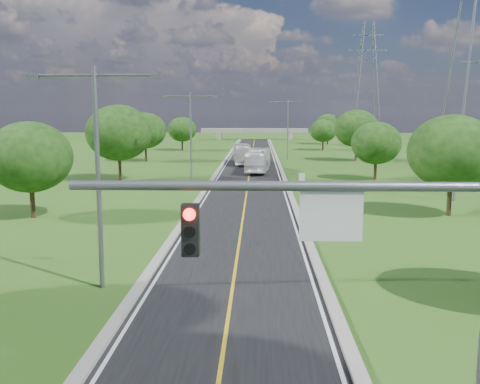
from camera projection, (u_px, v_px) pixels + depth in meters
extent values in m
plane|color=#2B5016|center=(250.00, 172.00, 71.84)|extent=(260.00, 260.00, 0.00)
cube|color=black|center=(250.00, 167.00, 77.76)|extent=(8.00, 150.00, 0.06)
cube|color=gray|center=(221.00, 166.00, 77.89)|extent=(0.50, 150.00, 0.22)
cube|color=gray|center=(280.00, 166.00, 77.60)|extent=(0.50, 150.00, 0.22)
cylinder|color=slate|center=(281.00, 186.00, 10.52)|extent=(8.40, 0.20, 0.20)
cube|color=black|center=(191.00, 230.00, 10.71)|extent=(0.35, 0.28, 1.05)
cylinder|color=#FF140C|center=(189.00, 214.00, 10.50)|extent=(0.24, 0.06, 0.24)
cube|color=white|center=(331.00, 216.00, 10.57)|extent=(1.25, 0.06, 1.00)
cylinder|color=slate|center=(302.00, 185.00, 49.74)|extent=(0.08, 0.08, 2.40)
cube|color=white|center=(302.00, 177.00, 49.59)|extent=(0.55, 0.04, 0.70)
cube|color=gray|center=(219.00, 136.00, 151.07)|extent=(1.20, 3.00, 2.00)
cube|color=gray|center=(290.00, 136.00, 150.39)|extent=(1.20, 3.00, 2.00)
cube|color=gray|center=(254.00, 131.00, 150.49)|extent=(30.00, 3.00, 1.20)
cylinder|color=slate|center=(98.00, 180.00, 23.86)|extent=(0.22, 0.22, 10.00)
cylinder|color=slate|center=(62.00, 75.00, 23.22)|extent=(2.80, 0.12, 0.12)
cylinder|color=slate|center=(126.00, 75.00, 23.12)|extent=(2.80, 0.12, 0.12)
cube|color=slate|center=(33.00, 77.00, 23.27)|extent=(0.50, 0.25, 0.18)
cube|color=slate|center=(156.00, 76.00, 23.09)|extent=(0.50, 0.25, 0.18)
cylinder|color=slate|center=(191.00, 140.00, 56.47)|extent=(0.22, 0.22, 10.00)
cylinder|color=slate|center=(177.00, 96.00, 55.83)|extent=(2.80, 0.12, 0.12)
cylinder|color=slate|center=(204.00, 96.00, 55.73)|extent=(2.80, 0.12, 0.12)
cube|color=slate|center=(165.00, 97.00, 55.88)|extent=(0.50, 0.25, 0.18)
cube|color=slate|center=(216.00, 97.00, 55.69)|extent=(0.50, 0.25, 0.18)
cylinder|color=slate|center=(288.00, 130.00, 88.66)|extent=(0.22, 0.22, 10.00)
cylinder|color=slate|center=(280.00, 102.00, 88.02)|extent=(2.80, 0.12, 0.12)
cylinder|color=slate|center=(297.00, 102.00, 87.93)|extent=(2.80, 0.12, 0.12)
cube|color=slate|center=(272.00, 102.00, 88.07)|extent=(0.50, 0.25, 0.18)
cube|color=slate|center=(305.00, 102.00, 87.89)|extent=(0.50, 0.25, 0.18)
cube|color=slate|center=(368.00, 50.00, 122.01)|extent=(9.00, 0.25, 0.25)
cube|color=slate|center=(368.00, 35.00, 121.51)|extent=(7.00, 0.25, 0.25)
cylinder|color=black|center=(32.00, 200.00, 40.56)|extent=(0.36, 0.36, 2.70)
ellipsoid|color=#12350E|center=(30.00, 157.00, 40.07)|extent=(6.30, 6.30, 5.36)
cylinder|color=black|center=(120.00, 167.00, 62.22)|extent=(0.36, 0.36, 3.24)
ellipsoid|color=#12350E|center=(119.00, 133.00, 61.63)|extent=(7.56, 7.56, 6.43)
cylinder|color=black|center=(146.00, 153.00, 86.03)|extent=(0.36, 0.36, 2.88)
ellipsoid|color=#12350E|center=(145.00, 131.00, 85.50)|extent=(6.72, 6.72, 5.71)
cylinder|color=black|center=(182.00, 144.00, 109.69)|extent=(0.36, 0.36, 2.52)
ellipsoid|color=#12350E|center=(182.00, 129.00, 109.23)|extent=(5.88, 5.88, 5.00)
cylinder|color=black|center=(449.00, 197.00, 41.43)|extent=(0.36, 0.36, 2.88)
ellipsoid|color=#12350E|center=(452.00, 152.00, 40.90)|extent=(6.72, 6.72, 5.71)
cylinder|color=black|center=(375.00, 169.00, 63.23)|extent=(0.36, 0.36, 2.52)
ellipsoid|color=#12350E|center=(376.00, 143.00, 62.77)|extent=(5.88, 5.88, 5.00)
cylinder|color=black|center=(356.00, 152.00, 86.83)|extent=(0.36, 0.36, 3.06)
ellipsoid|color=#12350E|center=(357.00, 128.00, 86.27)|extent=(7.14, 7.14, 6.07)
cylinder|color=black|center=(323.00, 145.00, 110.69)|extent=(0.36, 0.36, 2.34)
ellipsoid|color=#12350E|center=(323.00, 131.00, 110.26)|extent=(5.46, 5.46, 4.64)
cylinder|color=black|center=(328.00, 139.00, 130.30)|extent=(0.36, 0.36, 2.70)
ellipsoid|color=#12350E|center=(328.00, 125.00, 129.81)|extent=(6.30, 6.30, 5.36)
imported|color=silver|center=(258.00, 160.00, 70.76)|extent=(3.40, 11.06, 3.03)
imported|color=silver|center=(243.00, 154.00, 81.44)|extent=(3.26, 10.78, 2.96)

